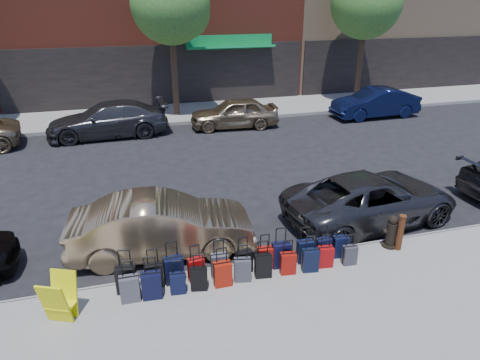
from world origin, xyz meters
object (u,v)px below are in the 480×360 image
object	(u,v)px
car_near_1	(162,226)
car_near_2	(371,198)
bollard	(400,232)
display_rack	(60,299)
tree_right	(369,5)
car_far_1	(108,120)
suitcase_front_5	(244,261)
fire_hydrant	(391,232)
car_far_3	(375,103)
tree_center	(173,6)
car_far_2	(234,113)

from	to	relation	value
car_near_1	car_near_2	bearing A→B (deg)	-84.71
bollard	display_rack	bearing A→B (deg)	-177.04
tree_right	car_far_1	world-z (taller)	tree_right
suitcase_front_5	fire_hydrant	world-z (taller)	suitcase_front_5
tree_right	car_far_3	distance (m)	5.47
tree_right	car_far_3	xyz separation A→B (m)	(-0.66, -2.79, -4.66)
car_near_1	car_far_1	bearing A→B (deg)	12.02
tree_center	fire_hydrant	world-z (taller)	tree_center
car_far_3	car_near_1	bearing A→B (deg)	-52.08
fire_hydrant	car_far_1	xyz separation A→B (m)	(-6.80, 11.77, 0.23)
bollard	car_near_2	size ratio (longest dim) A/B	0.19
suitcase_front_5	fire_hydrant	bearing A→B (deg)	-7.26
display_rack	fire_hydrant	bearing A→B (deg)	28.45
fire_hydrant	bollard	distance (m)	0.24
car_far_2	tree_right	bearing A→B (deg)	112.46
tree_center	car_far_2	distance (m)	5.86
tree_center	car_far_2	bearing A→B (deg)	-49.43
suitcase_front_5	car_near_1	xyz separation A→B (m)	(-1.65, 1.56, 0.31)
tree_center	car_far_3	xyz separation A→B (m)	(9.84, -2.79, -4.66)
bollard	display_rack	size ratio (longest dim) A/B	1.00
suitcase_front_5	display_rack	distance (m)	3.86
display_rack	car_near_2	distance (m)	8.29
car_near_1	car_far_3	world-z (taller)	car_far_3
fire_hydrant	car_near_2	xyz separation A→B (m)	(0.36, 1.56, 0.16)
suitcase_front_5	tree_center	bearing A→B (deg)	79.46
tree_center	bollard	size ratio (longest dim) A/B	7.74
bollard	car_near_1	world-z (taller)	car_near_1
display_rack	car_far_3	world-z (taller)	car_far_3
car_near_2	suitcase_front_5	bearing A→B (deg)	103.71
tree_right	fire_hydrant	world-z (taller)	tree_right
fire_hydrant	bollard	world-z (taller)	bollard
car_near_1	suitcase_front_5	bearing A→B (deg)	-128.70
bollard	display_rack	distance (m)	7.77
tree_right	car_far_2	bearing A→B (deg)	-162.08
car_near_1	tree_right	bearing A→B (deg)	-40.29
fire_hydrant	tree_center	bearing A→B (deg)	118.53
fire_hydrant	display_rack	distance (m)	7.66
fire_hydrant	car_far_1	bearing A→B (deg)	135.74
tree_right	display_rack	distance (m)	21.57
display_rack	tree_right	bearing A→B (deg)	68.95
display_rack	car_near_2	xyz separation A→B (m)	(8.01, 2.14, 0.08)
car_near_2	car_far_3	distance (m)	11.70
tree_right	car_near_2	world-z (taller)	tree_right
car_near_2	car_far_1	xyz separation A→B (m)	(-7.16, 10.21, 0.07)
car_near_1	car_far_1	world-z (taller)	car_far_1
car_near_2	car_far_3	bearing A→B (deg)	-39.68
car_far_1	car_far_2	xyz separation A→B (m)	(5.84, -0.18, -0.06)
bollard	car_far_1	size ratio (longest dim) A/B	0.18
display_rack	car_far_3	xyz separation A→B (m)	(14.25, 12.04, 0.13)
car_near_2	car_far_3	world-z (taller)	car_far_3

